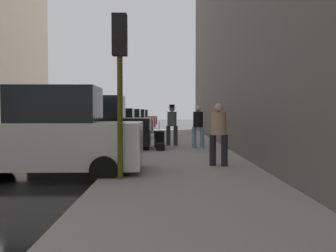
% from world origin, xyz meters
% --- Properties ---
extents(sidewalk, '(4.00, 40.00, 0.15)m').
position_xyz_m(sidewalk, '(6.00, 0.00, 0.07)').
color(sidewalk, gray).
rests_on(sidewalk, ground_plane).
extents(parked_white_van, '(4.63, 2.13, 2.25)m').
position_xyz_m(parked_white_van, '(2.65, -1.40, 1.03)').
color(parked_white_van, silver).
rests_on(parked_white_van, ground_plane).
extents(parked_black_suv, '(4.61, 2.09, 2.25)m').
position_xyz_m(parked_black_suv, '(2.65, 4.29, 1.03)').
color(parked_black_suv, black).
rests_on(parked_black_suv, ground_plane).
extents(parked_silver_sedan, '(4.22, 2.10, 1.79)m').
position_xyz_m(parked_silver_sedan, '(2.65, 10.05, 0.85)').
color(parked_silver_sedan, '#B7BABF').
rests_on(parked_silver_sedan, ground_plane).
extents(parked_gray_coupe, '(4.21, 2.08, 1.79)m').
position_xyz_m(parked_gray_coupe, '(2.65, 15.75, 0.85)').
color(parked_gray_coupe, slate).
rests_on(parked_gray_coupe, ground_plane).
extents(parked_red_hatchback, '(4.21, 2.08, 1.79)m').
position_xyz_m(parked_red_hatchback, '(2.65, 21.74, 0.85)').
color(parked_red_hatchback, '#B2191E').
rests_on(parked_red_hatchback, ground_plane).
extents(parked_dark_green_sedan, '(4.22, 2.09, 1.79)m').
position_xyz_m(parked_dark_green_sedan, '(2.65, 28.10, 0.85)').
color(parked_dark_green_sedan, '#193828').
rests_on(parked_dark_green_sedan, ground_plane).
extents(fire_hydrant, '(0.42, 0.22, 0.70)m').
position_xyz_m(fire_hydrant, '(4.45, 4.29, 0.50)').
color(fire_hydrant, red).
rests_on(fire_hydrant, sidewalk).
extents(traffic_light, '(0.32, 0.32, 3.60)m').
position_xyz_m(traffic_light, '(4.50, -2.44, 2.76)').
color(traffic_light, '#514C0F').
rests_on(traffic_light, sidewalk).
extents(pedestrian_with_beanie, '(0.52, 0.47, 1.78)m').
position_xyz_m(pedestrian_with_beanie, '(5.79, 5.54, 1.14)').
color(pedestrian_with_beanie, '#333338').
rests_on(pedestrian_with_beanie, sidewalk).
extents(pedestrian_in_tan_coat, '(0.53, 0.49, 1.71)m').
position_xyz_m(pedestrian_in_tan_coat, '(6.95, -0.48, 1.10)').
color(pedestrian_in_tan_coat, black).
rests_on(pedestrian_in_tan_coat, sidewalk).
extents(pedestrian_in_jeans, '(0.53, 0.49, 1.71)m').
position_xyz_m(pedestrian_in_jeans, '(6.83, 4.40, 1.10)').
color(pedestrian_in_jeans, '#728CB2').
rests_on(pedestrian_in_jeans, sidewalk).
extents(rolling_suitcase, '(0.43, 0.60, 1.04)m').
position_xyz_m(rolling_suitcase, '(5.25, 4.83, 0.49)').
color(rolling_suitcase, black).
rests_on(rolling_suitcase, sidewalk).
extents(duffel_bag, '(0.32, 0.44, 0.28)m').
position_xyz_m(duffel_bag, '(5.32, 3.55, 0.29)').
color(duffel_bag, black).
rests_on(duffel_bag, sidewalk).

